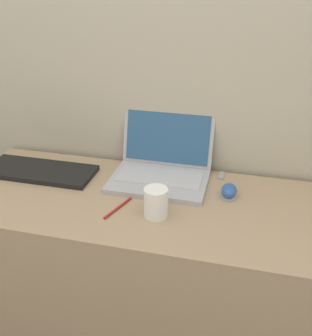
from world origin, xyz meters
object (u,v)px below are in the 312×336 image
Objects in this scene: external_keyboard at (40,171)px; usb_stick at (221,176)px; computer_mouse at (229,191)px; laptop at (162,165)px; pen at (118,208)px; drink_cup at (156,202)px.

external_keyboard is 7.44× the size of usb_stick.
computer_mouse is 0.15m from usb_stick.
usb_stick is (0.72, 0.15, -0.01)m from external_keyboard.
external_keyboard is at bearing -169.62° from laptop.
external_keyboard is 0.43m from pen.
computer_mouse is (0.27, -0.08, -0.04)m from laptop.
computer_mouse is (0.23, 0.19, -0.03)m from drink_cup.
drink_cup reaches higher than pen.
drink_cup is 0.71× the size of pen.
pen is (-0.36, -0.18, -0.01)m from computer_mouse.
pen is at bearing 176.92° from drink_cup.
drink_cup is 0.56m from external_keyboard.
pen is at bearing -109.68° from laptop.
drink_cup is 1.17× the size of computer_mouse.
computer_mouse is 0.76m from external_keyboard.
drink_cup is 0.15m from pen.
computer_mouse is at bearing 40.04° from drink_cup.
laptop reaches higher than external_keyboard.
usb_stick is (-0.04, 0.14, -0.01)m from computer_mouse.
external_keyboard reaches higher than pen.
laptop is 6.18× the size of usb_stick.
laptop is 4.18× the size of computer_mouse.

